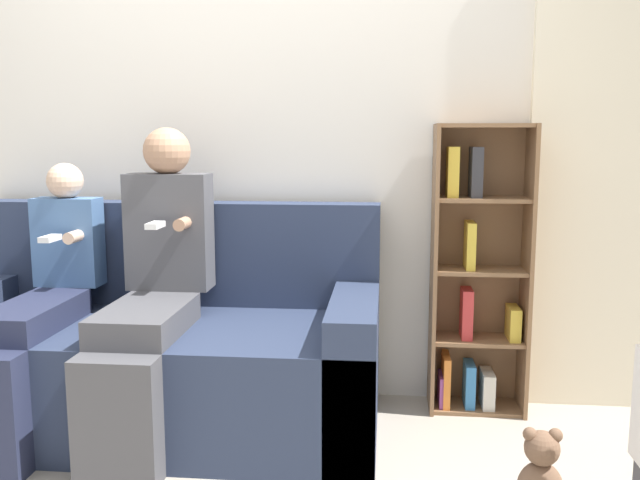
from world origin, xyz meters
TOP-DOWN VIEW (x-y plane):
  - back_wall at (0.00, 0.99)m, footprint 10.00×0.06m
  - curtain_panel at (1.55, 0.94)m, footprint 0.56×0.04m
  - couch at (-0.35, 0.52)m, footprint 1.90×0.86m
  - adult_seated at (-0.32, 0.42)m, footprint 0.36×0.82m
  - child_seated at (-0.80, 0.38)m, footprint 0.29×0.82m
  - bookshelf at (1.04, 0.86)m, footprint 0.43×0.24m
  - teddy_bear at (1.15, -0.07)m, footprint 0.15×0.13m

SIDE VIEW (x-z plane):
  - teddy_bear at x=1.15m, z-range -0.01..0.30m
  - couch at x=-0.35m, z-range -0.17..0.79m
  - child_seated at x=-0.80m, z-range 0.00..1.14m
  - bookshelf at x=1.04m, z-range -0.05..1.26m
  - adult_seated at x=-0.32m, z-range 0.02..1.31m
  - curtain_panel at x=1.55m, z-range 0.00..2.31m
  - back_wall at x=0.00m, z-range 0.00..2.55m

